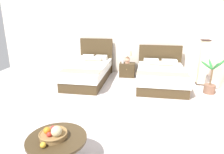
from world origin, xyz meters
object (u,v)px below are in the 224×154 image
object	(u,v)px
vase	(123,61)
potted_palm	(210,84)
table_lamp	(128,55)
bed_near_corner	(161,76)
floor_lamp_corner	(203,63)
nightstand	(127,70)
loose_apple	(43,145)
bed_near_window	(89,72)
fruit_bowl	(54,134)
coffee_table	(57,145)

from	to	relation	value
vase	potted_palm	distance (m)	2.70
table_lamp	bed_near_corner	bearing A→B (deg)	-32.88
table_lamp	floor_lamp_corner	xyz separation A→B (m)	(2.24, -0.46, -0.06)
vase	table_lamp	bearing A→B (deg)	21.68
nightstand	loose_apple	bearing A→B (deg)	-98.15
nightstand	loose_apple	world-z (taller)	loose_apple
bed_near_window	floor_lamp_corner	xyz separation A→B (m)	(3.38, 0.21, 0.36)
bed_near_window	potted_palm	xyz separation A→B (m)	(3.44, -0.50, -0.04)
floor_lamp_corner	potted_palm	world-z (taller)	floor_lamp_corner
potted_palm	vase	bearing A→B (deg)	155.43
table_lamp	fruit_bowl	bearing A→B (deg)	-97.97
bed_near_corner	table_lamp	distance (m)	1.32
coffee_table	floor_lamp_corner	size ratio (longest dim) A/B	0.61
loose_apple	potted_palm	world-z (taller)	potted_palm
bed_near_window	potted_palm	distance (m)	3.47
bed_near_corner	potted_palm	bearing A→B (deg)	-21.88
nightstand	loose_apple	distance (m)	4.62
bed_near_window	bed_near_corner	world-z (taller)	bed_near_window
loose_apple	floor_lamp_corner	world-z (taller)	floor_lamp_corner
bed_near_corner	loose_apple	bearing A→B (deg)	-113.54
floor_lamp_corner	fruit_bowl	bearing A→B (deg)	-126.12
nightstand	floor_lamp_corner	world-z (taller)	floor_lamp_corner
nightstand	fruit_bowl	bearing A→B (deg)	-98.00
fruit_bowl	potted_palm	size ratio (longest dim) A/B	0.40
nightstand	vase	xyz separation A→B (m)	(-0.15, -0.04, 0.31)
bed_near_window	bed_near_corner	xyz separation A→B (m)	(2.19, -0.00, -0.03)
vase	coffee_table	world-z (taller)	vase
coffee_table	loose_apple	xyz separation A→B (m)	(-0.08, -0.22, 0.14)
table_lamp	floor_lamp_corner	distance (m)	2.28
vase	floor_lamp_corner	size ratio (longest dim) A/B	0.11
nightstand	coffee_table	size ratio (longest dim) A/B	0.62
nightstand	potted_palm	distance (m)	2.57
bed_near_window	loose_apple	distance (m)	3.94
nightstand	table_lamp	size ratio (longest dim) A/B	1.20
fruit_bowl	loose_apple	bearing A→B (deg)	-101.09
nightstand	loose_apple	size ratio (longest dim) A/B	6.78
fruit_bowl	floor_lamp_corner	size ratio (longest dim) A/B	0.28
nightstand	floor_lamp_corner	distance (m)	2.32
coffee_table	nightstand	bearing A→B (deg)	82.42
nightstand	table_lamp	xyz separation A→B (m)	(0.00, 0.02, 0.49)
vase	nightstand	bearing A→B (deg)	14.83
table_lamp	coffee_table	xyz separation A→B (m)	(-0.58, -4.36, -0.39)
vase	coffee_table	xyz separation A→B (m)	(-0.43, -4.30, -0.20)
bed_near_window	nightstand	world-z (taller)	bed_near_window
potted_palm	loose_apple	bearing A→B (deg)	-130.87
bed_near_corner	loose_apple	distance (m)	4.26
bed_near_corner	potted_palm	xyz separation A→B (m)	(1.25, -0.50, -0.01)
nightstand	bed_near_corner	bearing A→B (deg)	-32.10
table_lamp	potted_palm	bearing A→B (deg)	-27.18
bed_near_corner	table_lamp	world-z (taller)	bed_near_corner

